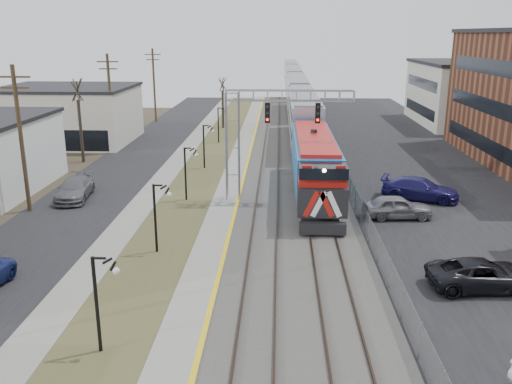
{
  "coord_description": "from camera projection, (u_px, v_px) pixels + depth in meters",
  "views": [
    {
      "loc": [
        2.82,
        -10.18,
        11.9
      ],
      "look_at": [
        1.46,
        21.54,
        2.6
      ],
      "focal_mm": 38.0,
      "sensor_mm": 36.0,
      "label": 1
    }
  ],
  "objects": [
    {
      "name": "track_far",
      "position": [
        310.0,
        175.0,
        46.47
      ],
      "size": [
        1.58,
        120.0,
        0.15
      ],
      "color": "#2D2119",
      "rests_on": "ballast_bed"
    },
    {
      "name": "car_street_b",
      "position": [
        75.0,
        189.0,
        40.32
      ],
      "size": [
        2.8,
        5.53,
        1.54
      ],
      "primitive_type": "imported",
      "rotation": [
        0.0,
        0.0,
        0.13
      ],
      "color": "slate",
      "rests_on": "ground"
    },
    {
      "name": "ballast_bed",
      "position": [
        292.0,
        176.0,
        46.58
      ],
      "size": [
        8.0,
        120.0,
        0.2
      ],
      "primitive_type": "cube",
      "color": "#595651",
      "rests_on": "ground"
    },
    {
      "name": "lampposts",
      "position": [
        156.0,
        217.0,
        30.35
      ],
      "size": [
        0.14,
        62.14,
        4.0
      ],
      "color": "black",
      "rests_on": "ground"
    },
    {
      "name": "grass_median",
      "position": [
        200.0,
        176.0,
        46.93
      ],
      "size": [
        4.0,
        120.0,
        0.06
      ],
      "primitive_type": "cube",
      "color": "#4A4B28",
      "rests_on": "ground"
    },
    {
      "name": "sidewalk",
      "position": [
        166.0,
        176.0,
        47.05
      ],
      "size": [
        2.0,
        120.0,
        0.08
      ],
      "primitive_type": "cube",
      "color": "gray",
      "rests_on": "ground"
    },
    {
      "name": "signal_gantry",
      "position": [
        256.0,
        126.0,
        38.44
      ],
      "size": [
        9.0,
        1.07,
        8.15
      ],
      "color": "gray",
      "rests_on": "ground"
    },
    {
      "name": "parking_lot",
      "position": [
        433.0,
        179.0,
        46.11
      ],
      "size": [
        16.0,
        120.0,
        0.04
      ],
      "primitive_type": "cube",
      "color": "black",
      "rests_on": "ground"
    },
    {
      "name": "train",
      "position": [
        296.0,
        93.0,
        85.35
      ],
      "size": [
        3.0,
        108.65,
        5.33
      ],
      "color": "#155FAD",
      "rests_on": "ground"
    },
    {
      "name": "platform",
      "position": [
        234.0,
        175.0,
        46.78
      ],
      "size": [
        2.0,
        120.0,
        0.24
      ],
      "primitive_type": "cube",
      "color": "gray",
      "rests_on": "ground"
    },
    {
      "name": "street_west",
      "position": [
        114.0,
        175.0,
        47.24
      ],
      "size": [
        7.0,
        120.0,
        0.04
      ],
      "primitive_type": "cube",
      "color": "black",
      "rests_on": "ground"
    },
    {
      "name": "track_near",
      "position": [
        269.0,
        174.0,
        46.62
      ],
      "size": [
        1.58,
        120.0,
        0.15
      ],
      "color": "#2D2119",
      "rests_on": "ballast_bed"
    },
    {
      "name": "car_lot_d",
      "position": [
        420.0,
        189.0,
        40.13
      ],
      "size": [
        6.02,
        4.01,
        1.62
      ],
      "primitive_type": "imported",
      "rotation": [
        0.0,
        0.0,
        1.23
      ],
      "color": "navy",
      "rests_on": "ground"
    },
    {
      "name": "car_lot_c",
      "position": [
        482.0,
        275.0,
        26.03
      ],
      "size": [
        5.34,
        2.72,
        1.45
      ],
      "primitive_type": "imported",
      "rotation": [
        0.0,
        0.0,
        1.63
      ],
      "color": "black",
      "rests_on": "ground"
    },
    {
      "name": "fence",
      "position": [
        341.0,
        169.0,
        46.22
      ],
      "size": [
        0.04,
        120.0,
        1.6
      ],
      "primitive_type": "cube",
      "color": "gray",
      "rests_on": "ground"
    },
    {
      "name": "utility_poles",
      "position": [
        21.0,
        140.0,
        36.38
      ],
      "size": [
        0.28,
        80.28,
        10.0
      ],
      "color": "#4C3823",
      "rests_on": "ground"
    },
    {
      "name": "car_lot_e",
      "position": [
        397.0,
        207.0,
        36.08
      ],
      "size": [
        4.63,
        2.07,
        1.55
      ],
      "primitive_type": "imported",
      "rotation": [
        0.0,
        0.0,
        1.63
      ],
      "color": "slate",
      "rests_on": "ground"
    },
    {
      "name": "platform_edge",
      "position": [
        244.0,
        174.0,
        46.71
      ],
      "size": [
        0.24,
        120.0,
        0.01
      ],
      "primitive_type": "cube",
      "color": "gold",
      "rests_on": "platform"
    },
    {
      "name": "bare_trees",
      "position": [
        112.0,
        137.0,
        50.29
      ],
      "size": [
        12.3,
        42.3,
        5.95
      ],
      "color": "#382D23",
      "rests_on": "ground"
    }
  ]
}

